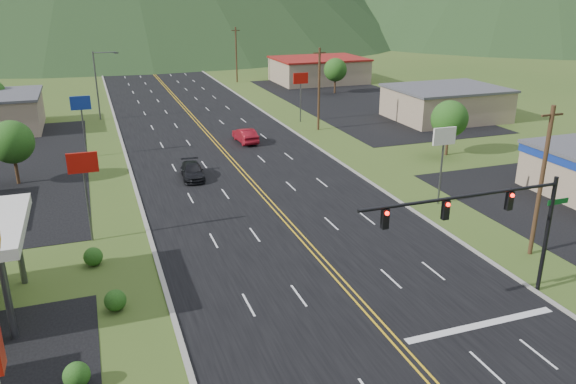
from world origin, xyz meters
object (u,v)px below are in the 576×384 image
object	(u,v)px
traffic_signal	(492,215)
car_dark_mid	(193,172)
car_red_far	(245,136)
streetlight_west	(99,81)

from	to	relation	value
traffic_signal	car_dark_mid	xyz separation A→B (m)	(-11.32, 27.17, -4.64)
car_dark_mid	car_red_far	distance (m)	13.57
car_dark_mid	car_red_far	world-z (taller)	car_red_far
car_dark_mid	traffic_signal	bearing A→B (deg)	-63.50
traffic_signal	streetlight_west	world-z (taller)	streetlight_west
traffic_signal	car_red_far	size ratio (longest dim) A/B	2.67
traffic_signal	car_dark_mid	world-z (taller)	traffic_signal
car_dark_mid	car_red_far	bearing A→B (deg)	57.31
streetlight_west	car_red_far	size ratio (longest dim) A/B	1.83
streetlight_west	car_dark_mid	world-z (taller)	streetlight_west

